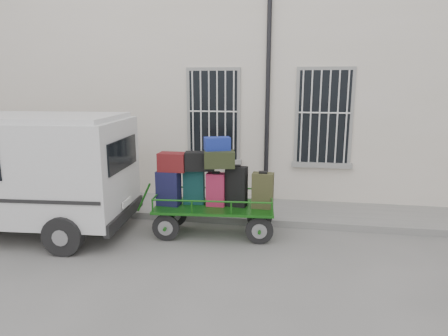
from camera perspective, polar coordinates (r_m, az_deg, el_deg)
ground at (r=7.71m, az=-2.87°, el=-11.35°), size 80.00×80.00×0.00m
building at (r=12.49m, az=2.62°, el=11.82°), size 24.00×5.15×6.00m
sidewalk at (r=9.70m, az=-0.02°, el=-5.83°), size 24.00×1.70×0.15m
luggage_cart at (r=8.05m, az=-1.93°, el=-2.85°), size 2.84×1.27×2.01m
van at (r=9.19m, az=-28.35°, el=0.20°), size 5.00×2.49×2.45m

